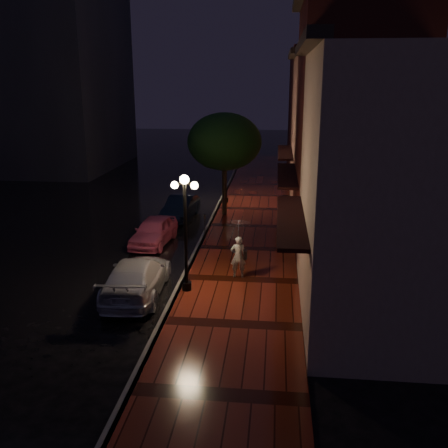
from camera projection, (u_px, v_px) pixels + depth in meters
The scene contains 15 objects.
ground at pixel (198, 250), 23.35m from camera, with size 120.00×120.00×0.00m, color black.
sidewalk at pixel (246, 250), 23.10m from camera, with size 4.50×60.00×0.15m, color #42150B.
curb at pixel (198, 248), 23.33m from camera, with size 0.25×60.00×0.15m, color #595451.
storefront_near at pixel (386, 191), 15.73m from camera, with size 5.00×8.00×8.50m, color gray.
storefront_mid at pixel (353, 128), 23.03m from camera, with size 5.00×8.00×11.00m, color #511914.
storefront_far at pixel (334, 133), 30.95m from camera, with size 5.00×8.00×9.00m, color #8C5951.
storefront_extra at pixel (321, 114), 40.37m from camera, with size 5.00×12.00×10.00m, color #511914.
streetlamp_near at pixel (185, 226), 17.81m from camera, with size 0.96×0.36×4.31m.
streetlamp_far at pixel (225, 164), 31.20m from camera, with size 0.96×0.36×4.31m.
street_tree at pixel (225, 143), 27.84m from camera, with size 4.16×4.16×5.80m.
pink_car at pixel (154, 231), 23.98m from camera, with size 1.55×3.86×1.31m, color #EF628C.
navy_car at pixel (181, 207), 28.46m from camera, with size 1.38×3.96×1.30m, color black.
silver_car at pixel (136, 277), 18.21m from camera, with size 1.97×4.84×1.41m, color #B7B7BF.
woman_with_umbrella at pixel (238, 239), 19.32m from camera, with size 0.97×0.99×2.34m.
parking_meter at pixel (205, 224), 24.19m from camera, with size 0.12×0.10×1.26m.
Camera 1 is at (3.53, -21.86, 7.60)m, focal length 40.00 mm.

